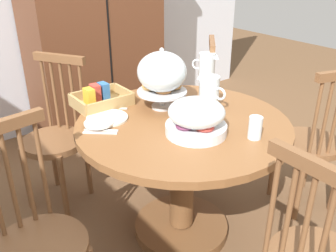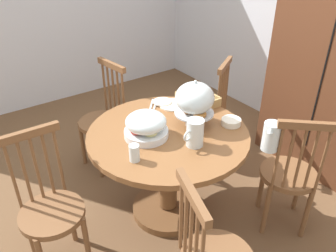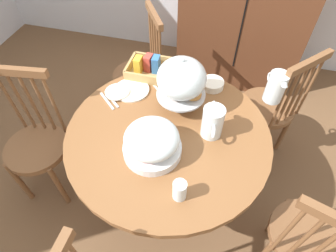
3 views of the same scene
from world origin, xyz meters
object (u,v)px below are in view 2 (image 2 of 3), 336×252
Objects in this scene: windsor_chair_facing_door at (206,114)px; cereal_basket at (197,98)px; windsor_chair_far_side at (104,121)px; pastry_stand_with_dome at (195,100)px; china_plate_large at (173,105)px; milk_pitcher at (271,138)px; china_plate_small at (162,102)px; cereal_bowl at (231,122)px; drinking_glass at (134,153)px; windsor_chair_by_cabinet at (289,176)px; orange_juice_pitcher at (195,134)px; dining_table at (168,159)px; fruit_platter_covered at (146,125)px; windsor_chair_host_seat at (51,211)px.

cereal_basket is (0.19, -0.29, 0.33)m from windsor_chair_facing_door.
windsor_chair_facing_door is 1.00× the size of windsor_chair_far_side.
china_plate_large is (-0.32, 0.05, -0.19)m from pastry_stand_with_dome.
windsor_chair_far_side is at bearing -160.04° from milk_pitcher.
cereal_basket is at bearing 42.03° from windsor_chair_far_side.
windsor_chair_facing_door is at bearing 95.57° from china_plate_small.
milk_pitcher reaches higher than cereal_bowl.
pastry_stand_with_dome is 3.13× the size of drinking_glass.
windsor_chair_facing_door is 0.62m from china_plate_small.
windsor_chair_by_cabinet is 0.91m from cereal_basket.
pastry_stand_with_dome reaches higher than windsor_chair_by_cabinet.
windsor_chair_facing_door is 1.03m from orange_juice_pitcher.
china_plate_small is at bearing -146.47° from china_plate_large.
windsor_chair_by_cabinet is 3.09× the size of cereal_basket.
drinking_glass is (1.01, -0.26, 0.34)m from windsor_chair_far_side.
china_plate_large is 0.51m from cereal_bowl.
cereal_basket is at bearing 117.55° from dining_table.
dining_table is at bearing -95.48° from pastry_stand_with_dome.
windsor_chair_by_cabinet is at bearing 57.01° from orange_juice_pitcher.
windsor_chair_facing_door reaches higher than dining_table.
drinking_glass is at bearing -117.27° from milk_pitcher.
windsor_chair_far_side is at bearing -137.97° from cereal_basket.
china_plate_large is 2.00× the size of drinking_glass.
dining_table is 0.48m from pastry_stand_with_dome.
cereal_basket is at bearing 71.66° from china_plate_large.
windsor_chair_by_cabinet is at bearing 50.17° from fruit_platter_covered.
cereal_basket is 2.11× the size of china_plate_small.
cereal_basket is at bearing 138.74° from orange_juice_pitcher.
windsor_chair_host_seat is 0.64m from drinking_glass.
windsor_chair_by_cabinet is 1.00× the size of windsor_chair_facing_door.
windsor_chair_by_cabinet is 6.96× the size of cereal_bowl.
windsor_chair_facing_door is 1.10m from milk_pitcher.
windsor_chair_far_side is at bearing 136.80° from windsor_chair_host_seat.
windsor_chair_by_cabinet is at bearing 35.33° from pastry_stand_with_dome.
cereal_bowl is at bearing 26.93° from windsor_chair_far_side.
cereal_basket is at bearing -56.36° from windsor_chair_facing_door.
windsor_chair_facing_door reaches higher than china_plate_large.
milk_pitcher is at bearing 48.94° from orange_juice_pitcher.
fruit_platter_covered is 1.53× the size of orange_juice_pitcher.
pastry_stand_with_dome is 1.09× the size of cereal_basket.
orange_juice_pitcher is 0.41m from drinking_glass.
windsor_chair_facing_door is at bearing 119.99° from dining_table.
pastry_stand_with_dome is at bearing -125.96° from cereal_bowl.
china_plate_large is at bearing -75.28° from windsor_chair_facing_door.
windsor_chair_by_cabinet is at bearing 66.61° from windsor_chair_host_seat.
pastry_stand_with_dome is (0.45, -0.54, 0.49)m from windsor_chair_facing_door.
fruit_platter_covered is 0.50m from china_plate_small.
orange_juice_pitcher reaches higher than fruit_platter_covered.
windsor_chair_far_side is 4.43× the size of china_plate_large.
windsor_chair_host_seat is 6.96× the size of cereal_bowl.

